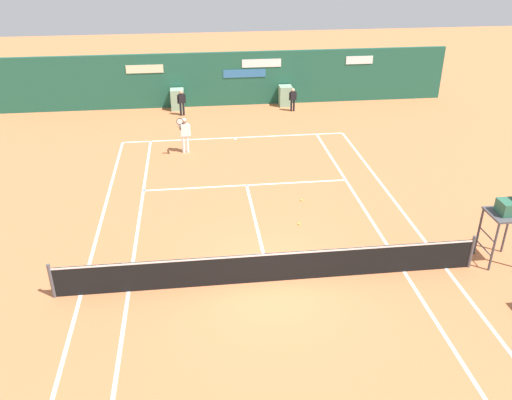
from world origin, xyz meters
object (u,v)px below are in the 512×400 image
object	(u,v)px
player_on_baseline	(185,133)
ball_kid_right_post	(293,98)
tennis_ball_by_sideline	(299,224)
tennis_ball_near_service_line	(302,200)
ball_kid_left_post	(182,101)
umpire_chair	(507,213)

from	to	relation	value
player_on_baseline	ball_kid_right_post	distance (m)	7.90
ball_kid_right_post	tennis_ball_by_sideline	size ratio (longest dim) A/B	18.73
tennis_ball_near_service_line	tennis_ball_by_sideline	distance (m)	1.78
player_on_baseline	ball_kid_right_post	bearing A→B (deg)	-143.75
ball_kid_left_post	tennis_ball_by_sideline	bearing A→B (deg)	98.70
player_on_baseline	tennis_ball_near_service_line	size ratio (longest dim) A/B	26.56
tennis_ball_near_service_line	tennis_ball_by_sideline	xyz separation A→B (m)	(-0.43, -1.73, 0.00)
player_on_baseline	tennis_ball_near_service_line	world-z (taller)	player_on_baseline
ball_kid_left_post	player_on_baseline	bearing A→B (deg)	82.50
ball_kid_right_post	tennis_ball_near_service_line	distance (m)	10.73
tennis_ball_by_sideline	player_on_baseline	bearing A→B (deg)	118.52
player_on_baseline	tennis_ball_by_sideline	distance (m)	8.02
umpire_chair	tennis_ball_by_sideline	xyz separation A→B (m)	(-5.53, 2.87, -1.62)
tennis_ball_by_sideline	ball_kid_left_post	bearing A→B (deg)	107.79
tennis_ball_by_sideline	umpire_chair	bearing A→B (deg)	-27.46
ball_kid_left_post	tennis_ball_near_service_line	size ratio (longest dim) A/B	19.98
player_on_baseline	ball_kid_right_post	world-z (taller)	player_on_baseline
ball_kid_right_post	ball_kid_left_post	xyz separation A→B (m)	(-5.99, -0.00, 0.05)
ball_kid_left_post	tennis_ball_by_sideline	distance (m)	12.96
umpire_chair	tennis_ball_near_service_line	size ratio (longest dim) A/B	35.94
tennis_ball_by_sideline	tennis_ball_near_service_line	bearing A→B (deg)	76.03
umpire_chair	tennis_ball_near_service_line	xyz separation A→B (m)	(-5.10, 4.60, -1.62)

